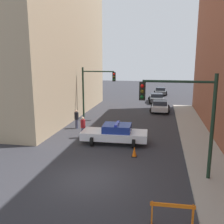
% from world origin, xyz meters
% --- Properties ---
extents(ground_plane, '(120.00, 120.00, 0.00)m').
position_xyz_m(ground_plane, '(0.00, 0.00, 0.00)').
color(ground_plane, '#2D2D33').
extents(sidewalk_right, '(2.40, 44.00, 0.12)m').
position_xyz_m(sidewalk_right, '(6.20, 0.00, 0.06)').
color(sidewalk_right, '#9E998E').
rests_on(sidewalk_right, ground_plane).
extents(traffic_light_near, '(3.64, 0.35, 5.20)m').
position_xyz_m(traffic_light_near, '(4.73, 1.11, 3.53)').
color(traffic_light_near, black).
rests_on(traffic_light_near, sidewalk_right).
extents(traffic_light_far, '(3.44, 0.35, 5.20)m').
position_xyz_m(traffic_light_far, '(-3.30, 12.99, 3.40)').
color(traffic_light_far, black).
rests_on(traffic_light_far, ground_plane).
extents(police_car, '(4.77, 2.49, 1.52)m').
position_xyz_m(police_car, '(0.26, 5.79, 0.72)').
color(police_car, white).
rests_on(police_car, ground_plane).
extents(parked_car_near, '(2.32, 4.33, 1.31)m').
position_xyz_m(parked_car_near, '(3.33, 17.96, 0.67)').
color(parked_car_near, silver).
rests_on(parked_car_near, ground_plane).
extents(parked_car_mid, '(2.54, 4.45, 1.31)m').
position_xyz_m(parked_car_mid, '(2.76, 24.24, 0.67)').
color(parked_car_mid, '#474C51').
rests_on(parked_car_mid, ground_plane).
extents(parked_car_far, '(2.28, 4.30, 1.31)m').
position_xyz_m(parked_car_far, '(3.26, 32.15, 0.67)').
color(parked_car_far, '#474C51').
rests_on(parked_car_far, ground_plane).
extents(pedestrian_crossing, '(0.40, 0.40, 1.66)m').
position_xyz_m(pedestrian_crossing, '(-2.39, 6.54, 0.86)').
color(pedestrian_crossing, '#474C66').
rests_on(pedestrian_crossing, ground_plane).
extents(pedestrian_corner, '(0.39, 0.39, 1.66)m').
position_xyz_m(pedestrian_corner, '(-3.78, 9.02, 0.86)').
color(pedestrian_corner, '#474C66').
rests_on(pedestrian_corner, ground_plane).
extents(barrier_mid, '(1.60, 0.23, 0.90)m').
position_xyz_m(barrier_mid, '(3.99, -2.89, 0.62)').
color(barrier_mid, orange).
rests_on(barrier_mid, ground_plane).
extents(traffic_cone, '(0.36, 0.36, 0.66)m').
position_xyz_m(traffic_cone, '(1.92, 3.48, 0.32)').
color(traffic_cone, black).
rests_on(traffic_cone, ground_plane).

